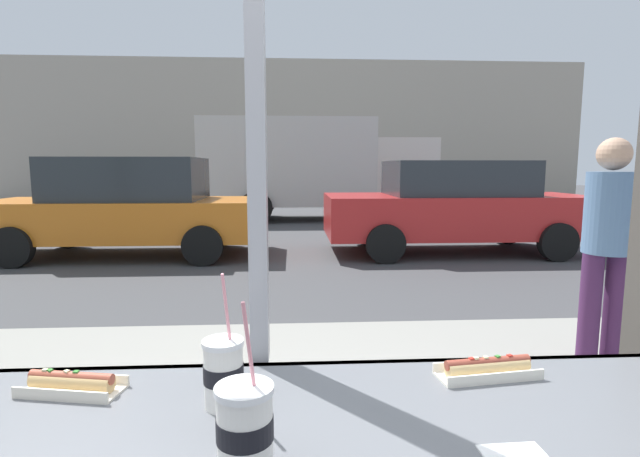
{
  "coord_description": "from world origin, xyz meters",
  "views": [
    {
      "loc": [
        0.09,
        -1.21,
        1.54
      ],
      "look_at": [
        0.33,
        2.75,
        1.02
      ],
      "focal_mm": 26.46,
      "sensor_mm": 36.0,
      "label": 1
    }
  ],
  "objects_px": {
    "pedestrian": "(608,240)",
    "soda_cup_right": "(245,427)",
    "parked_car_red": "(455,206)",
    "soda_cup_left": "(224,372)",
    "parked_car_orange": "(128,207)",
    "box_truck": "(313,166)",
    "hotdog_tray_near": "(72,383)",
    "hotdog_tray_far": "(487,368)"
  },
  "relations": [
    {
      "from": "soda_cup_left",
      "to": "soda_cup_right",
      "type": "height_order",
      "value": "soda_cup_right"
    },
    {
      "from": "soda_cup_left",
      "to": "pedestrian",
      "type": "bearing_deg",
      "value": 41.78
    },
    {
      "from": "soda_cup_left",
      "to": "soda_cup_right",
      "type": "bearing_deg",
      "value": -73.1
    },
    {
      "from": "parked_car_orange",
      "to": "hotdog_tray_near",
      "type": "bearing_deg",
      "value": -72.21
    },
    {
      "from": "soda_cup_right",
      "to": "box_truck",
      "type": "xyz_separation_m",
      "value": [
        0.7,
        13.13,
        0.5
      ]
    },
    {
      "from": "parked_car_orange",
      "to": "soda_cup_left",
      "type": "bearing_deg",
      "value": -69.79
    },
    {
      "from": "box_truck",
      "to": "hotdog_tray_near",
      "type": "bearing_deg",
      "value": -95.08
    },
    {
      "from": "soda_cup_left",
      "to": "hotdog_tray_near",
      "type": "height_order",
      "value": "soda_cup_left"
    },
    {
      "from": "parked_car_orange",
      "to": "box_truck",
      "type": "bearing_deg",
      "value": 58.36
    },
    {
      "from": "parked_car_orange",
      "to": "box_truck",
      "type": "xyz_separation_m",
      "value": [
        3.45,
        5.6,
        0.72
      ]
    },
    {
      "from": "pedestrian",
      "to": "hotdog_tray_far",
      "type": "bearing_deg",
      "value": -130.4
    },
    {
      "from": "hotdog_tray_far",
      "to": "soda_cup_left",
      "type": "bearing_deg",
      "value": -170.18
    },
    {
      "from": "parked_car_orange",
      "to": "parked_car_red",
      "type": "relative_size",
      "value": 1.01
    },
    {
      "from": "soda_cup_right",
      "to": "hotdog_tray_far",
      "type": "height_order",
      "value": "soda_cup_right"
    },
    {
      "from": "hotdog_tray_near",
      "to": "box_truck",
      "type": "relative_size",
      "value": 0.04
    },
    {
      "from": "soda_cup_right",
      "to": "hotdog_tray_near",
      "type": "distance_m",
      "value": 0.55
    },
    {
      "from": "soda_cup_right",
      "to": "pedestrian",
      "type": "bearing_deg",
      "value": 45.67
    },
    {
      "from": "soda_cup_right",
      "to": "hotdog_tray_far",
      "type": "relative_size",
      "value": 1.16
    },
    {
      "from": "parked_car_orange",
      "to": "box_truck",
      "type": "height_order",
      "value": "box_truck"
    },
    {
      "from": "box_truck",
      "to": "pedestrian",
      "type": "height_order",
      "value": "box_truck"
    },
    {
      "from": "hotdog_tray_near",
      "to": "pedestrian",
      "type": "relative_size",
      "value": 0.15
    },
    {
      "from": "parked_car_orange",
      "to": "hotdog_tray_far",
      "type": "bearing_deg",
      "value": -65.06
    },
    {
      "from": "hotdog_tray_near",
      "to": "parked_car_orange",
      "type": "distance_m",
      "value": 7.57
    },
    {
      "from": "soda_cup_left",
      "to": "parked_car_orange",
      "type": "xyz_separation_m",
      "value": [
        -2.69,
        7.3,
        -0.22
      ]
    },
    {
      "from": "soda_cup_left",
      "to": "hotdog_tray_far",
      "type": "bearing_deg",
      "value": 9.82
    },
    {
      "from": "pedestrian",
      "to": "hotdog_tray_near",
      "type": "bearing_deg",
      "value": -143.6
    },
    {
      "from": "parked_car_red",
      "to": "pedestrian",
      "type": "relative_size",
      "value": 2.83
    },
    {
      "from": "soda_cup_right",
      "to": "parked_car_red",
      "type": "height_order",
      "value": "parked_car_red"
    },
    {
      "from": "hotdog_tray_near",
      "to": "pedestrian",
      "type": "height_order",
      "value": "pedestrian"
    },
    {
      "from": "hotdog_tray_near",
      "to": "box_truck",
      "type": "bearing_deg",
      "value": 84.92
    },
    {
      "from": "parked_car_red",
      "to": "box_truck",
      "type": "bearing_deg",
      "value": 112.41
    },
    {
      "from": "soda_cup_right",
      "to": "pedestrian",
      "type": "xyz_separation_m",
      "value": [
        2.26,
        2.31,
        -0.04
      ]
    },
    {
      "from": "soda_cup_right",
      "to": "hotdog_tray_near",
      "type": "xyz_separation_m",
      "value": [
        -0.44,
        0.32,
        -0.06
      ]
    },
    {
      "from": "hotdog_tray_near",
      "to": "hotdog_tray_far",
      "type": "bearing_deg",
      "value": 1.41
    },
    {
      "from": "hotdog_tray_near",
      "to": "parked_car_red",
      "type": "height_order",
      "value": "parked_car_red"
    },
    {
      "from": "soda_cup_right",
      "to": "parked_car_orange",
      "type": "distance_m",
      "value": 8.02
    },
    {
      "from": "soda_cup_left",
      "to": "hotdog_tray_near",
      "type": "distance_m",
      "value": 0.39
    },
    {
      "from": "soda_cup_right",
      "to": "box_truck",
      "type": "bearing_deg",
      "value": 86.97
    },
    {
      "from": "pedestrian",
      "to": "soda_cup_right",
      "type": "bearing_deg",
      "value": -134.33
    },
    {
      "from": "soda_cup_left",
      "to": "parked_car_red",
      "type": "xyz_separation_m",
      "value": [
        3.08,
        7.3,
        -0.24
      ]
    },
    {
      "from": "hotdog_tray_near",
      "to": "parked_car_red",
      "type": "distance_m",
      "value": 7.99
    },
    {
      "from": "parked_car_red",
      "to": "pedestrian",
      "type": "height_order",
      "value": "pedestrian"
    }
  ]
}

